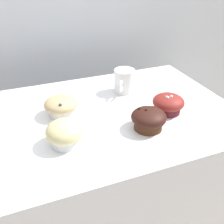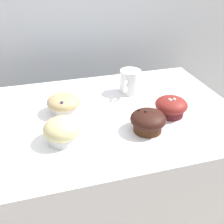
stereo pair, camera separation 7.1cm
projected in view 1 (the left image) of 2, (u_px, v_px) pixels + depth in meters
wall_back at (60, 59)px, 1.39m from camera, size 3.20×0.10×1.80m
display_counter at (99, 201)px, 1.15m from camera, size 1.00×0.64×0.90m
muffin_front_center at (65, 133)px, 0.76m from camera, size 0.11×0.11×0.08m
muffin_back_left at (168, 104)px, 0.92m from camera, size 0.11×0.11×0.07m
muffin_back_right at (149, 119)px, 0.83m from camera, size 0.11×0.11×0.07m
muffin_front_left at (61, 106)px, 0.90m from camera, size 0.12×0.12×0.07m
coffee_cup at (124, 81)px, 1.05m from camera, size 0.09×0.11×0.09m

